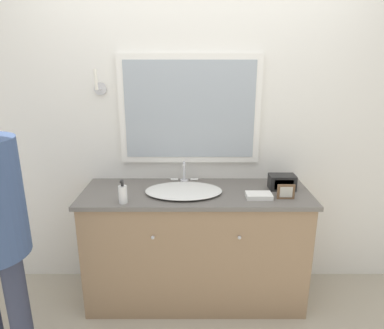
{
  "coord_description": "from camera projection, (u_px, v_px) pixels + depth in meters",
  "views": [
    {
      "loc": [
        -0.03,
        -1.96,
        1.76
      ],
      "look_at": [
        -0.03,
        0.31,
        1.07
      ],
      "focal_mm": 32.0,
      "sensor_mm": 36.0,
      "label": 1
    }
  ],
  "objects": [
    {
      "name": "picture_frame",
      "position": [
        286.0,
        192.0,
        2.28
      ],
      "size": [
        0.12,
        0.01,
        0.1
      ],
      "color": "brown",
      "rests_on": "vanity_counter"
    },
    {
      "name": "ground_plane",
      "position": [
        196.0,
        324.0,
        2.38
      ],
      "size": [
        14.0,
        14.0,
        0.0
      ],
      "primitive_type": "plane",
      "color": "#B2A893"
    },
    {
      "name": "sink_basin",
      "position": [
        184.0,
        190.0,
        2.4
      ],
      "size": [
        0.54,
        0.41,
        0.17
      ],
      "color": "white",
      "rests_on": "vanity_counter"
    },
    {
      "name": "hand_towel_near_sink",
      "position": [
        259.0,
        196.0,
        2.31
      ],
      "size": [
        0.17,
        0.11,
        0.03
      ],
      "color": "white",
      "rests_on": "vanity_counter"
    },
    {
      "name": "wall_back",
      "position": [
        195.0,
        127.0,
        2.6
      ],
      "size": [
        8.0,
        0.18,
        2.55
      ],
      "color": "white",
      "rests_on": "ground_plane"
    },
    {
      "name": "vanity_counter",
      "position": [
        195.0,
        246.0,
        2.55
      ],
      "size": [
        1.62,
        0.56,
        0.87
      ],
      "color": "#937556",
      "rests_on": "ground_plane"
    },
    {
      "name": "appliance_box",
      "position": [
        282.0,
        182.0,
        2.46
      ],
      "size": [
        0.19,
        0.12,
        0.11
      ],
      "color": "black",
      "rests_on": "vanity_counter"
    },
    {
      "name": "soap_bottle",
      "position": [
        123.0,
        194.0,
        2.21
      ],
      "size": [
        0.06,
        0.06,
        0.16
      ],
      "color": "white",
      "rests_on": "vanity_counter"
    }
  ]
}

